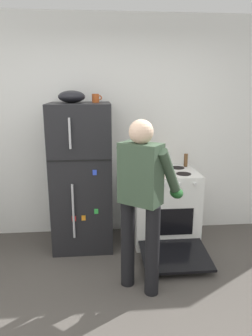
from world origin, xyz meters
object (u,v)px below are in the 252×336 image
(stove_range, at_px, (165,207))
(person_cook, at_px, (142,193))
(pepper_mill, at_px, (186,160))
(coffee_mug, at_px, (96,98))
(red_pot, at_px, (153,168))
(mixing_bowl, at_px, (72,97))
(refrigerator, at_px, (82,176))

(stove_range, relative_size, person_cook, 0.75)
(stove_range, relative_size, pepper_mill, 7.63)
(coffee_mug, distance_m, pepper_mill, 1.36)
(stove_range, bearing_deg, red_pot, -168.58)
(pepper_mill, bearing_deg, coffee_mug, -172.31)
(coffee_mug, height_order, mixing_bowl, mixing_bowl)
(pepper_mill, distance_m, mixing_bowl, 1.60)
(refrigerator, height_order, person_cook, refrigerator)
(stove_range, xyz_separation_m, red_pot, (-0.16, -0.03, 0.51))
(person_cook, xyz_separation_m, pepper_mill, (0.71, 1.14, 0.02))
(refrigerator, relative_size, pepper_mill, 10.71)
(red_pot, bearing_deg, refrigerator, 176.59)
(coffee_mug, bearing_deg, mixing_bowl, -169.22)
(person_cook, height_order, coffee_mug, coffee_mug)
(stove_range, bearing_deg, pepper_mill, 35.97)
(mixing_bowl, bearing_deg, pepper_mill, 8.29)
(person_cook, distance_m, coffee_mug, 1.32)
(coffee_mug, relative_size, pepper_mill, 0.71)
(person_cook, bearing_deg, red_pot, 74.05)
(red_pot, bearing_deg, person_cook, -105.95)
(stove_range, bearing_deg, mixing_bowl, 179.06)
(refrigerator, bearing_deg, person_cook, -58.32)
(person_cook, distance_m, red_pot, 0.92)
(person_cook, relative_size, coffee_mug, 14.28)
(refrigerator, xyz_separation_m, coffee_mug, (0.18, 0.05, 0.89))
(refrigerator, height_order, stove_range, refrigerator)
(stove_range, relative_size, coffee_mug, 10.75)
(coffee_mug, bearing_deg, stove_range, -4.78)
(stove_range, height_order, mixing_bowl, mixing_bowl)
(stove_range, distance_m, red_pot, 0.53)
(coffee_mug, relative_size, mixing_bowl, 0.38)
(stove_range, xyz_separation_m, person_cook, (-0.41, -0.92, 0.52))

